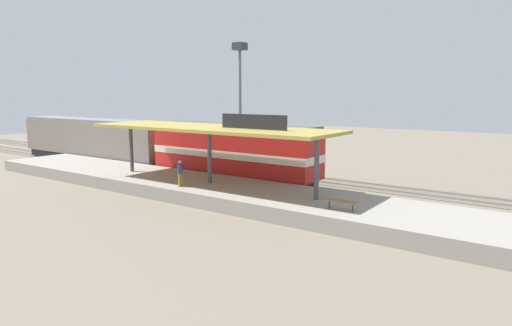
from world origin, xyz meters
TOP-DOWN VIEW (x-y plane):
  - ground_plane at (2.00, 0.00)m, footprint 120.00×120.00m
  - track_near at (0.00, 0.00)m, footprint 3.20×110.00m
  - track_far at (4.60, 0.00)m, footprint 3.20×110.00m
  - platform at (-4.60, 0.00)m, footprint 6.00×44.00m
  - station_canopy at (-4.60, -0.09)m, footprint 5.20×18.00m
  - platform_bench at (-6.00, -10.16)m, footprint 0.44×1.70m
  - locomotive at (0.00, 1.68)m, footprint 2.93×14.43m
  - passenger_carriage_single at (0.00, 19.68)m, footprint 2.90×20.00m
  - light_mast at (7.80, 6.91)m, footprint 1.10×1.10m
  - person_waiting at (-6.51, 0.86)m, footprint 0.34×0.34m

SIDE VIEW (x-z plane):
  - ground_plane at x=2.00m, z-range 0.00..0.00m
  - track_near at x=0.00m, z-range -0.05..0.11m
  - track_far at x=4.60m, z-range -0.05..0.11m
  - platform at x=-4.60m, z-range 0.00..0.90m
  - platform_bench at x=-6.00m, z-range 1.09..1.59m
  - person_waiting at x=-6.51m, z-range 1.00..2.71m
  - passenger_carriage_single at x=0.00m, z-range 0.19..4.43m
  - locomotive at x=0.00m, z-range 0.19..4.63m
  - station_canopy at x=-4.60m, z-range 2.18..6.88m
  - light_mast at x=7.80m, z-range 2.55..14.25m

